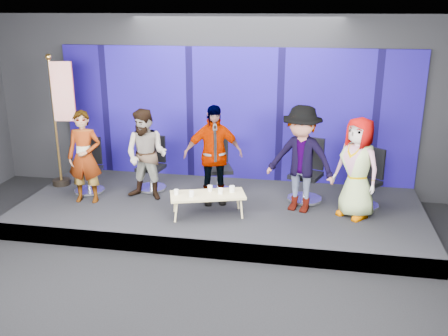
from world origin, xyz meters
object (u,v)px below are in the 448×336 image
(chair_b, at_px, (152,172))
(mug_d, at_px, (220,191))
(panelist_d, at_px, (301,159))
(coffee_table, at_px, (208,196))
(panelist_a, at_px, (85,157))
(chair_a, at_px, (89,174))
(chair_c, at_px, (218,174))
(panelist_e, at_px, (357,168))
(panelist_b, at_px, (146,155))
(chair_e, at_px, (365,188))
(mug_e, at_px, (232,189))
(mug_c, at_px, (210,188))
(flag_stand, at_px, (61,118))
(mug_b, at_px, (192,194))
(chair_d, at_px, (306,181))
(panelist_c, at_px, (213,155))
(mug_a, at_px, (176,192))

(chair_b, bearing_deg, mug_d, -26.91)
(panelist_d, relative_size, coffee_table, 1.37)
(panelist_a, distance_m, panelist_d, 3.74)
(chair_a, bearing_deg, panelist_a, -76.34)
(chair_c, distance_m, panelist_d, 1.73)
(panelist_d, bearing_deg, panelist_e, 12.86)
(panelist_b, bearing_deg, coffee_table, -18.01)
(chair_e, bearing_deg, mug_e, -122.84)
(chair_e, xyz_separation_m, mug_d, (-2.39, -0.83, 0.08))
(coffee_table, xyz_separation_m, mug_c, (0.01, 0.14, 0.08))
(mug_d, bearing_deg, flag_stand, 164.25)
(chair_e, bearing_deg, chair_c, -145.28)
(panelist_b, height_order, panelist_e, panelist_e)
(mug_b, bearing_deg, chair_c, 81.65)
(mug_c, bearing_deg, chair_c, 93.39)
(chair_a, distance_m, mug_d, 2.71)
(chair_e, distance_m, coffee_table, 2.74)
(panelist_d, bearing_deg, mug_b, -140.54)
(chair_c, relative_size, panelist_d, 0.60)
(panelist_b, relative_size, chair_d, 1.47)
(mug_c, bearing_deg, panelist_c, 94.73)
(panelist_c, bearing_deg, mug_c, -105.08)
(panelist_c, xyz_separation_m, chair_d, (1.61, 0.41, -0.51))
(chair_d, distance_m, chair_e, 1.02)
(chair_c, bearing_deg, panelist_c, -107.61)
(mug_a, distance_m, mug_d, 0.73)
(chair_d, relative_size, mug_d, 11.60)
(panelist_e, bearing_deg, panelist_a, -138.35)
(panelist_a, height_order, chair_d, panelist_a)
(panelist_e, xyz_separation_m, mug_b, (-2.62, -0.58, -0.41))
(chair_c, bearing_deg, flag_stand, 162.75)
(panelist_e, height_order, mug_d, panelist_e)
(chair_c, bearing_deg, panelist_e, -35.26)
(panelist_a, relative_size, chair_b, 1.62)
(mug_b, xyz_separation_m, flag_stand, (-2.78, 1.13, 0.91))
(mug_d, bearing_deg, panelist_d, 19.47)
(flag_stand, bearing_deg, coffee_table, -28.72)
(mug_c, xyz_separation_m, mug_e, (0.37, 0.03, 0.00))
(chair_a, relative_size, coffee_table, 0.77)
(panelist_a, relative_size, mug_a, 18.22)
(chair_b, bearing_deg, mug_b, -41.94)
(coffee_table, xyz_separation_m, mug_a, (-0.50, -0.13, 0.08))
(panelist_c, distance_m, panelist_e, 2.42)
(panelist_c, distance_m, mug_a, 0.97)
(chair_c, distance_m, mug_e, 1.02)
(panelist_d, xyz_separation_m, mug_d, (-1.27, -0.45, -0.48))
(panelist_e, bearing_deg, chair_a, -144.02)
(panelist_b, relative_size, coffee_table, 1.24)
(panelist_c, xyz_separation_m, mug_a, (-0.47, -0.72, -0.46))
(chair_b, distance_m, chair_d, 2.89)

